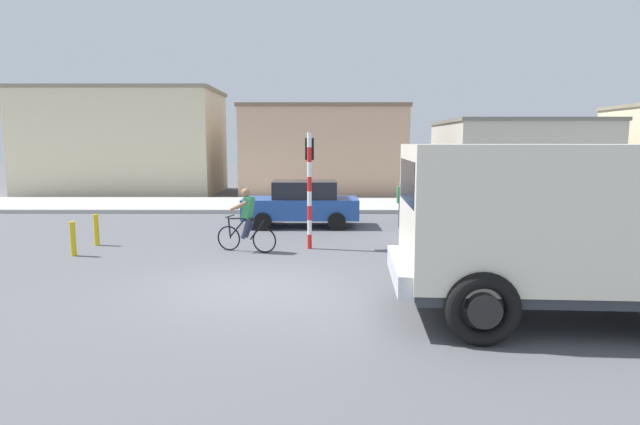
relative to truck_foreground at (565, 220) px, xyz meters
name	(u,v)px	position (x,y,z in m)	size (l,w,h in m)	color
ground_plane	(251,287)	(-5.42, 1.88, -1.67)	(120.00, 120.00, 0.00)	#56565B
sidewalk_far	(291,205)	(-5.42, 15.36, -1.59)	(80.00, 5.00, 0.16)	#ADADA8
truck_foreground	(565,220)	(0.00, 0.00, 0.00)	(5.55, 3.07, 2.90)	silver
cyclist	(246,220)	(-6.01, 5.34, -0.80)	(1.67, 0.65, 1.72)	black
traffic_light_pole	(309,174)	(-4.32, 5.83, 0.40)	(0.24, 0.43, 3.20)	red
car_red_near	(508,200)	(2.96, 10.81, -0.85)	(4.25, 2.44, 1.60)	#1E2328
car_white_mid	(302,203)	(-4.69, 9.62, -0.85)	(4.01, 1.90, 1.60)	#234C9E
car_far_side	(477,212)	(0.75, 7.32, -0.85)	(4.18, 2.25, 1.60)	white
pedestrian_near_kerb	(402,203)	(-1.21, 9.46, -0.82)	(0.34, 0.22, 1.62)	#2D334C
bollard_near	(73,239)	(-10.44, 4.80, -1.22)	(0.14, 0.14, 0.90)	gold
bollard_far	(96,230)	(-10.44, 6.20, -1.22)	(0.14, 0.14, 0.90)	gold
building_corner_left	(126,142)	(-15.45, 22.00, 1.31)	(10.92, 6.02, 5.96)	beige
building_mid_block	(323,150)	(-3.93, 21.48, 0.81)	(9.03, 6.36, 4.95)	tan
building_corner_right	(516,157)	(7.36, 22.10, 0.44)	(8.57, 7.87, 4.22)	#B2AD9E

